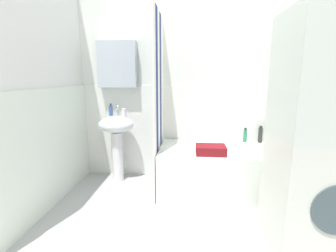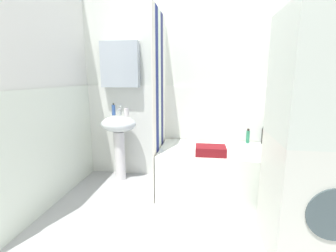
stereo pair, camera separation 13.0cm
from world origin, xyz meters
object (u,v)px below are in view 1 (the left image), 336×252
(lotion_bottle, at_px, (277,135))
(shampoo_bottle, at_px, (260,135))
(sink, at_px, (117,134))
(bathtub, at_px, (225,170))
(body_wash_bottle, at_px, (268,134))
(soap_dispenser, at_px, (111,110))
(toothbrush_cup, at_px, (124,112))
(towel_folded, at_px, (211,150))
(washer_dryer_stack, at_px, (322,138))
(conditioner_bottle, at_px, (245,135))

(lotion_bottle, distance_m, shampoo_bottle, 0.20)
(sink, height_order, bathtub, sink)
(body_wash_bottle, bearing_deg, shampoo_bottle, 170.36)
(soap_dispenser, bearing_deg, toothbrush_cup, -9.68)
(body_wash_bottle, bearing_deg, bathtub, -151.60)
(bathtub, distance_m, shampoo_bottle, 0.65)
(toothbrush_cup, xyz_separation_m, bathtub, (1.22, -0.23, -0.62))
(body_wash_bottle, bearing_deg, towel_folded, -145.58)
(soap_dispenser, bearing_deg, washer_dryer_stack, -30.52)
(body_wash_bottle, bearing_deg, lotion_bottle, 12.58)
(toothbrush_cup, bearing_deg, washer_dryer_stack, -32.27)
(soap_dispenser, xyz_separation_m, lotion_bottle, (2.05, 0.06, -0.29))
(toothbrush_cup, relative_size, towel_folded, 0.31)
(body_wash_bottle, distance_m, conditioner_bottle, 0.28)
(toothbrush_cup, xyz_separation_m, towel_folded, (1.04, -0.44, -0.32))
(sink, bearing_deg, washer_dryer_stack, -30.00)
(soap_dispenser, relative_size, body_wash_bottle, 0.64)
(toothbrush_cup, bearing_deg, towel_folded, -22.79)
(sink, xyz_separation_m, lotion_bottle, (1.97, 0.13, 0.00))
(conditioner_bottle, bearing_deg, bathtub, -131.03)
(towel_folded, bearing_deg, conditioner_bottle, 48.53)
(toothbrush_cup, xyz_separation_m, shampoo_bottle, (1.68, 0.08, -0.27))
(body_wash_bottle, xyz_separation_m, washer_dryer_stack, (-0.00, -1.18, 0.25))
(shampoo_bottle, bearing_deg, towel_folded, -141.07)
(sink, distance_m, washer_dryer_stack, 2.17)
(toothbrush_cup, relative_size, lotion_bottle, 0.46)
(sink, xyz_separation_m, towel_folded, (1.13, -0.39, -0.05))
(toothbrush_cup, height_order, shampoo_bottle, toothbrush_cup)
(toothbrush_cup, bearing_deg, sink, -156.20)
(shampoo_bottle, height_order, towel_folded, shampoo_bottle)
(soap_dispenser, height_order, lotion_bottle, soap_dispenser)
(shampoo_bottle, xyz_separation_m, conditioner_bottle, (-0.18, 0.00, -0.01))
(body_wash_bottle, height_order, conditioner_bottle, body_wash_bottle)
(sink, relative_size, towel_folded, 2.67)
(body_wash_bottle, xyz_separation_m, conditioner_bottle, (-0.27, 0.02, -0.03))
(body_wash_bottle, distance_m, shampoo_bottle, 0.09)
(body_wash_bottle, distance_m, washer_dryer_stack, 1.21)
(toothbrush_cup, xyz_separation_m, body_wash_bottle, (1.77, 0.07, -0.25))
(towel_folded, height_order, washer_dryer_stack, washer_dryer_stack)
(sink, relative_size, soap_dispenser, 5.34)
(soap_dispenser, xyz_separation_m, bathtub, (1.40, -0.26, -0.64))
(conditioner_bottle, bearing_deg, toothbrush_cup, -176.79)
(lotion_bottle, xyz_separation_m, washer_dryer_stack, (-0.11, -1.20, 0.27))
(soap_dispenser, relative_size, toothbrush_cup, 1.61)
(bathtub, height_order, towel_folded, towel_folded)
(body_wash_bottle, distance_m, towel_folded, 0.89)
(sink, bearing_deg, toothbrush_cup, 23.80)
(soap_dispenser, bearing_deg, shampoo_bottle, 1.58)
(toothbrush_cup, height_order, washer_dryer_stack, washer_dryer_stack)
(shampoo_bottle, height_order, conditioner_bottle, shampoo_bottle)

